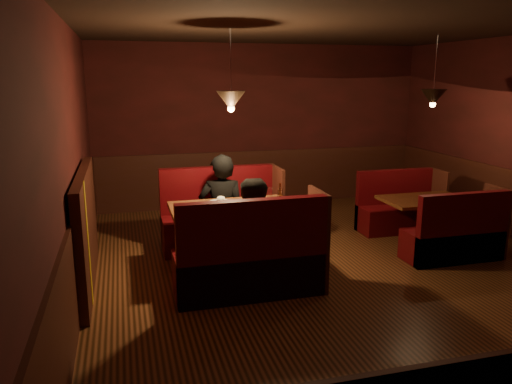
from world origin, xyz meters
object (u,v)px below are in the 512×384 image
object	(u,v)px
second_table	(424,210)
second_bench_far	(399,211)
main_table	(233,221)
diner_b	(257,218)
second_bench_near	(457,238)
diner_a	(222,191)
main_bench_far	(222,222)
main_bench_near	(252,265)

from	to	relation	value
second_table	second_bench_far	size ratio (longest dim) A/B	0.90
main_table	second_bench_far	bearing A→B (deg)	17.80
diner_b	second_bench_far	bearing A→B (deg)	10.96
second_bench_near	diner_a	distance (m)	3.09
diner_a	second_table	bearing A→B (deg)	-176.49
diner_b	diner_a	bearing A→B (deg)	79.31
second_bench_near	main_table	bearing A→B (deg)	170.08
main_table	diner_a	world-z (taller)	diner_a
main_table	diner_a	size ratio (longest dim) A/B	0.87
second_bench_near	diner_a	size ratio (longest dim) A/B	0.76
main_bench_far	diner_a	world-z (taller)	diner_a
second_bench_far	diner_b	xyz separation A→B (m)	(-2.69, -1.51, 0.50)
second_table	diner_a	xyz separation A→B (m)	(-2.82, 0.37, 0.36)
second_table	second_bench_far	bearing A→B (deg)	87.80
diner_b	second_table	bearing A→B (deg)	-1.41
second_table	diner_a	world-z (taller)	diner_a
main_table	main_bench_far	distance (m)	0.88
main_bench_near	second_table	world-z (taller)	main_bench_near
main_bench_far	main_bench_near	size ratio (longest dim) A/B	1.00
main_table	second_bench_near	world-z (taller)	main_table
main_table	second_table	bearing A→B (deg)	4.22
second_table	second_bench_near	distance (m)	0.73
diner_b	second_bench_near	bearing A→B (deg)	-15.99
main_table	second_bench_far	size ratio (longest dim) A/B	1.14
main_bench_far	second_table	xyz separation A→B (m)	(2.78, -0.63, 0.14)
main_bench_near	second_table	xyz separation A→B (m)	(2.78, 1.05, 0.14)
second_table	diner_b	xyz separation A→B (m)	(-2.66, -0.82, 0.31)
second_bench_near	diner_a	bearing A→B (deg)	159.35
second_table	second_bench_far	distance (m)	0.73
main_bench_near	second_bench_near	world-z (taller)	main_bench_near
second_table	main_bench_far	bearing A→B (deg)	167.21
second_bench_near	diner_a	world-z (taller)	diner_a
main_bench_far	main_bench_near	distance (m)	1.68
main_table	diner_b	world-z (taller)	diner_b
main_bench_near	second_bench_far	xyz separation A→B (m)	(2.81, 1.75, -0.06)
main_bench_far	diner_b	world-z (taller)	diner_b
main_bench_far	second_bench_near	size ratio (longest dim) A/B	1.25
second_bench_far	diner_a	size ratio (longest dim) A/B	0.76
main_bench_far	second_table	world-z (taller)	main_bench_far
second_bench_far	diner_a	xyz separation A→B (m)	(-2.85, -0.33, 0.55)
second_bench_far	diner_b	distance (m)	3.13
second_table	second_bench_far	world-z (taller)	second_bench_far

